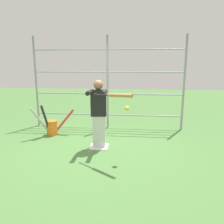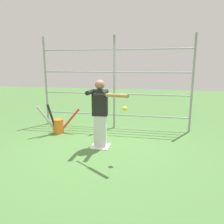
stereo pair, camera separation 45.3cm
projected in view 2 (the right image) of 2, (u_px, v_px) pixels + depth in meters
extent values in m
plane|color=#4C7A3D|center=(100.00, 147.00, 5.02)|extent=(24.00, 24.00, 0.00)
cube|color=white|center=(100.00, 146.00, 5.01)|extent=(0.40, 0.40, 0.02)
cylinder|color=#939399|center=(192.00, 84.00, 5.83)|extent=(0.06, 0.06, 2.65)
cylinder|color=#939399|center=(114.00, 83.00, 6.26)|extent=(0.06, 0.06, 2.65)
cylinder|color=#939399|center=(46.00, 82.00, 6.69)|extent=(0.06, 0.06, 2.65)
cylinder|color=#939399|center=(114.00, 115.00, 6.46)|extent=(4.28, 0.04, 0.04)
cylinder|color=#939399|center=(114.00, 94.00, 6.33)|extent=(4.28, 0.04, 0.04)
cylinder|color=#939399|center=(114.00, 72.00, 6.20)|extent=(4.28, 0.04, 0.04)
cylinder|color=#939399|center=(114.00, 49.00, 6.06)|extent=(4.28, 0.04, 0.04)
cube|color=silver|center=(100.00, 131.00, 4.94)|extent=(0.29, 0.20, 0.74)
cube|color=black|center=(100.00, 103.00, 4.80)|extent=(0.35, 0.23, 0.58)
sphere|color=#9E7051|center=(100.00, 85.00, 4.71)|extent=(0.21, 0.21, 0.21)
cylinder|color=black|center=(104.00, 92.00, 4.53)|extent=(0.09, 0.41, 0.09)
cylinder|color=black|center=(90.00, 92.00, 4.56)|extent=(0.09, 0.41, 0.09)
sphere|color=black|center=(95.00, 94.00, 4.36)|extent=(0.05, 0.05, 0.05)
cylinder|color=black|center=(100.00, 95.00, 4.23)|extent=(0.31, 0.23, 0.05)
cylinder|color=#B27F42|center=(117.00, 96.00, 3.91)|extent=(0.49, 0.36, 0.10)
sphere|color=yellow|center=(125.00, 109.00, 4.10)|extent=(0.10, 0.10, 0.10)
cylinder|color=orange|center=(58.00, 126.00, 5.99)|extent=(0.28, 0.28, 0.38)
torus|color=orange|center=(58.00, 119.00, 5.94)|extent=(0.30, 0.30, 0.01)
cylinder|color=#B2B2B7|center=(47.00, 120.00, 5.78)|extent=(0.41, 0.41, 0.78)
cylinder|color=black|center=(52.00, 119.00, 5.82)|extent=(0.21, 0.27, 0.81)
cylinder|color=red|center=(70.00, 120.00, 5.99)|extent=(0.56, 0.23, 0.66)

